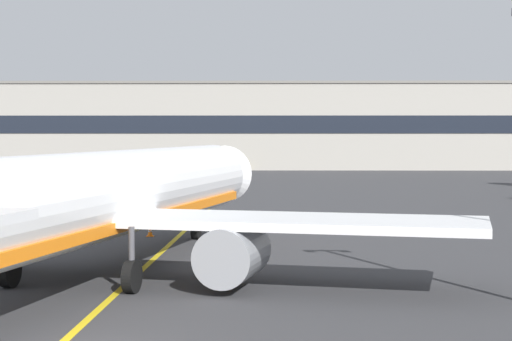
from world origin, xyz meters
name	(u,v)px	position (x,y,z in m)	size (l,w,h in m)	color
taxiway_centreline	(184,231)	(0.00, 30.00, 0.00)	(0.30, 180.00, 0.01)	yellow
airliner_foreground	(89,201)	(-2.17, 11.62, 3.37)	(32.27, 41.08, 11.65)	white
safety_cone_by_nose_gear	(150,232)	(-1.77, 27.35, 0.26)	(0.44, 0.44, 0.55)	orange
terminal_building	(300,126)	(10.59, 119.24, 7.06)	(138.09, 12.40, 14.11)	#9E998E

